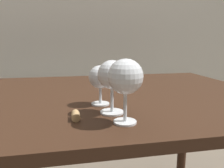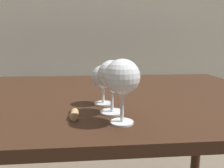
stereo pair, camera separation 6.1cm
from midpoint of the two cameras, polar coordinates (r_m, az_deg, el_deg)
name	(u,v)px [view 2 (the right image)]	position (r m, az deg, el deg)	size (l,w,h in m)	color
dining_table	(97,113)	(0.89, -1.99, -7.69)	(1.40, 0.90, 0.74)	#382114
wine_glass_merlot	(122,78)	(0.53, 5.99, 1.54)	(0.09, 0.09, 0.16)	white
wine_glass_cabernet	(112,76)	(0.61, 2.88, 2.00)	(0.08, 0.08, 0.15)	white
wine_glass_chardonnay	(103,78)	(0.70, 0.15, 1.66)	(0.07, 0.07, 0.13)	white
cork	(74,114)	(0.59, -6.82, -7.90)	(0.02, 0.02, 0.04)	tan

